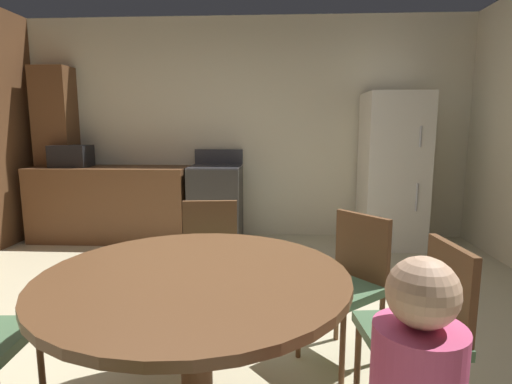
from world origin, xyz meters
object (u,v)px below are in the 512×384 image
object	(u,v)px
chair_north	(210,256)
chair_east	(423,323)
oven_range	(216,203)
chair_northeast	(348,278)
refrigerator	(392,171)
microwave	(71,156)
dining_table	(195,306)

from	to	relation	value
chair_north	chair_east	bearing A→B (deg)	45.10
oven_range	chair_northeast	size ratio (longest dim) A/B	1.26
oven_range	refrigerator	size ratio (longest dim) A/B	0.62
microwave	chair_north	xyz separation A→B (m)	(2.04, -2.12, -0.53)
oven_range	chair_east	distance (m)	3.34
refrigerator	microwave	bearing A→B (deg)	179.25
chair_north	chair_northeast	xyz separation A→B (m)	(0.89, -0.35, 0.00)
refrigerator	chair_east	xyz separation A→B (m)	(-0.65, -2.98, -0.38)
oven_range	chair_north	size ratio (longest dim) A/B	1.26
refrigerator	dining_table	bearing A→B (deg)	-118.29
refrigerator	chair_north	distance (m)	2.76
refrigerator	chair_east	size ratio (longest dim) A/B	2.02
microwave	chair_north	distance (m)	2.99
refrigerator	chair_east	distance (m)	3.07
refrigerator	chair_north	size ratio (longest dim) A/B	2.02
oven_range	dining_table	distance (m)	3.17
microwave	chair_north	bearing A→B (deg)	-46.20
chair_north	chair_northeast	size ratio (longest dim) A/B	1.00
oven_range	microwave	world-z (taller)	microwave
chair_northeast	chair_east	size ratio (longest dim) A/B	1.00
microwave	chair_east	world-z (taller)	microwave
microwave	oven_range	bearing A→B (deg)	0.12
chair_northeast	microwave	bearing A→B (deg)	-80.94
chair_north	chair_east	distance (m)	1.45
chair_northeast	chair_east	world-z (taller)	same
chair_north	refrigerator	bearing A→B (deg)	133.23
oven_range	dining_table	size ratio (longest dim) A/B	0.82
oven_range	chair_east	size ratio (longest dim) A/B	1.26
microwave	chair_north	size ratio (longest dim) A/B	0.51
chair_northeast	chair_east	xyz separation A→B (m)	(0.24, -0.55, 0.00)
dining_table	chair_northeast	world-z (taller)	chair_northeast
oven_range	refrigerator	bearing A→B (deg)	-1.50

